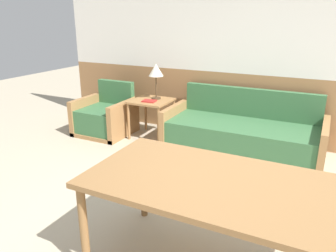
{
  "coord_description": "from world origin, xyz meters",
  "views": [
    {
      "loc": [
        0.6,
        -2.11,
        1.78
      ],
      "look_at": [
        -1.06,
        1.22,
        0.53
      ],
      "focal_mm": 35.0,
      "sensor_mm": 36.0,
      "label": 1
    }
  ],
  "objects_px": {
    "couch": "(242,134)",
    "armchair": "(106,118)",
    "table_lamp": "(156,71)",
    "dining_table": "(223,191)",
    "side_table": "(151,106)"
  },
  "relations": [
    {
      "from": "couch",
      "to": "armchair",
      "type": "xyz_separation_m",
      "value": [
        -2.12,
        -0.23,
        0.01
      ]
    },
    {
      "from": "table_lamp",
      "to": "dining_table",
      "type": "distance_m",
      "value": 3.0
    },
    {
      "from": "side_table",
      "to": "dining_table",
      "type": "relative_size",
      "value": 0.32
    },
    {
      "from": "side_table",
      "to": "table_lamp",
      "type": "height_order",
      "value": "table_lamp"
    },
    {
      "from": "side_table",
      "to": "dining_table",
      "type": "distance_m",
      "value": 2.93
    },
    {
      "from": "couch",
      "to": "table_lamp",
      "type": "relative_size",
      "value": 3.96
    },
    {
      "from": "armchair",
      "to": "dining_table",
      "type": "bearing_deg",
      "value": -48.11
    },
    {
      "from": "table_lamp",
      "to": "dining_table",
      "type": "bearing_deg",
      "value": -53.05
    },
    {
      "from": "couch",
      "to": "dining_table",
      "type": "relative_size",
      "value": 1.14
    },
    {
      "from": "table_lamp",
      "to": "side_table",
      "type": "bearing_deg",
      "value": -107.22
    },
    {
      "from": "couch",
      "to": "armchair",
      "type": "height_order",
      "value": "couch"
    },
    {
      "from": "side_table",
      "to": "table_lamp",
      "type": "bearing_deg",
      "value": 72.78
    },
    {
      "from": "armchair",
      "to": "side_table",
      "type": "height_order",
      "value": "armchair"
    },
    {
      "from": "side_table",
      "to": "table_lamp",
      "type": "relative_size",
      "value": 1.1
    },
    {
      "from": "table_lamp",
      "to": "armchair",
      "type": "bearing_deg",
      "value": -159.99
    }
  ]
}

